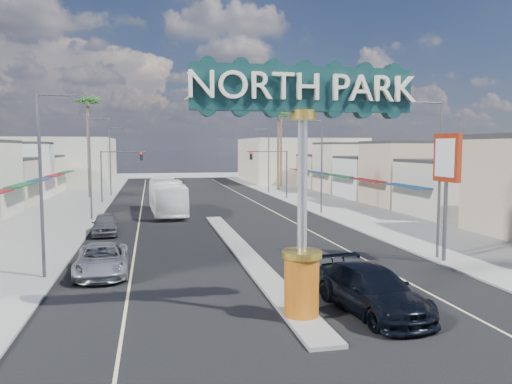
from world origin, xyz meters
name	(u,v)px	position (x,y,z in m)	size (l,w,h in m)	color
ground	(212,217)	(0.00, 30.00, 0.00)	(160.00, 160.00, 0.00)	gray
road	(212,217)	(0.00, 30.00, 0.01)	(20.00, 120.00, 0.01)	black
median_island	(243,252)	(0.00, 14.00, 0.08)	(1.30, 30.00, 0.16)	gray
sidewalk_left	(51,221)	(-14.00, 30.00, 0.06)	(8.00, 120.00, 0.12)	gray
sidewalk_right	(354,212)	(14.00, 30.00, 0.06)	(8.00, 120.00, 0.12)	gray
storefront_row_right	(388,174)	(24.00, 43.00, 3.00)	(12.00, 42.00, 6.00)	#B7B29E
backdrop_far_left	(52,161)	(-22.00, 75.00, 4.00)	(20.00, 20.00, 8.00)	#B7B29E
backdrop_far_right	(299,160)	(22.00, 75.00, 4.00)	(20.00, 20.00, 8.00)	beige
gateway_sign	(303,161)	(0.00, 1.98, 5.93)	(8.20, 1.50, 9.15)	#CC690F
traffic_signal_left	(118,166)	(-9.18, 43.99, 4.27)	(5.09, 0.45, 6.00)	#47474C
traffic_signal_right	(272,165)	(9.18, 43.99, 4.27)	(5.09, 0.45, 6.00)	#47474C
streetlight_l_near	(44,176)	(-10.43, 10.00, 5.07)	(2.03, 0.22, 9.00)	#47474C
streetlight_l_mid	(92,163)	(-10.43, 30.00, 5.07)	(2.03, 0.22, 9.00)	#47474C
streetlight_l_far	(111,158)	(-10.43, 52.00, 5.07)	(2.03, 0.22, 9.00)	#47474C
streetlight_r_near	(437,171)	(10.43, 10.00, 5.07)	(2.03, 0.22, 9.00)	#47474C
streetlight_r_mid	(320,161)	(10.43, 30.00, 5.07)	(2.03, 0.22, 9.00)	#47474C
streetlight_r_far	(267,157)	(10.43, 52.00, 5.07)	(2.03, 0.22, 9.00)	#47474C
palm_left_far	(87,106)	(-13.00, 50.00, 11.50)	(2.60, 2.60, 13.10)	brown
palm_right_mid	(278,119)	(13.00, 56.00, 10.60)	(2.60, 2.60, 12.10)	brown
palm_right_far	(281,110)	(15.00, 62.00, 12.39)	(2.60, 2.60, 14.10)	brown
suv_left	(102,260)	(-7.92, 10.37, 0.76)	(2.53, 5.49, 1.53)	#B3B3B8
suv_right	(372,290)	(2.93, 2.21, 0.89)	(2.48, 6.10, 1.77)	black
car_parked_left	(105,224)	(-8.78, 22.41, 0.79)	(1.86, 4.62, 1.58)	slate
city_bus	(167,197)	(-3.95, 33.20, 1.65)	(2.77, 11.84, 3.30)	white
bank_pylon_sign	(447,165)	(10.49, 9.19, 5.45)	(0.34, 2.21, 7.05)	#47474C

